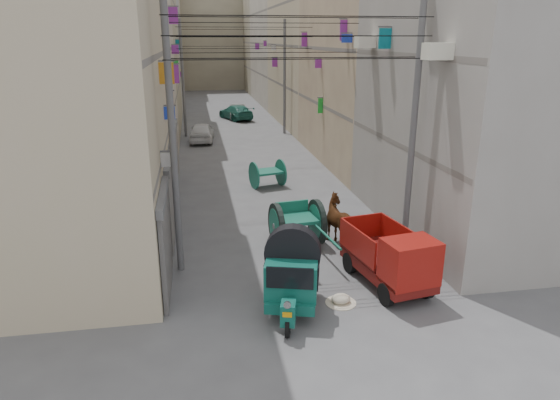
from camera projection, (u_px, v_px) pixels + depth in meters
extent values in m
plane|color=#4B4C4E|center=(355.00, 383.00, 10.24)|extent=(140.00, 140.00, 0.00)
cube|color=tan|center=(14.00, 47.00, 14.44)|extent=(8.00, 10.00, 13.00)
cube|color=#69635D|center=(160.00, 153.00, 16.08)|extent=(0.25, 9.80, 0.18)
cube|color=#69635D|center=(152.00, 57.00, 15.16)|extent=(0.25, 9.80, 0.18)
cube|color=#B0A797|center=(89.00, 54.00, 24.90)|extent=(8.00, 12.00, 12.00)
cube|color=#69635D|center=(172.00, 108.00, 26.39)|extent=(0.25, 11.76, 0.18)
cube|color=#69635D|center=(168.00, 49.00, 25.46)|extent=(0.25, 11.76, 0.18)
cube|color=#9E977C|center=(121.00, 34.00, 36.77)|extent=(8.00, 14.00, 14.00)
cube|color=#69635D|center=(177.00, 86.00, 38.57)|extent=(0.25, 13.72, 0.18)
cube|color=#69635D|center=(175.00, 46.00, 37.65)|extent=(0.25, 13.72, 0.18)
cube|color=#69635D|center=(172.00, 3.00, 36.72)|extent=(0.25, 13.72, 0.18)
cube|color=gray|center=(140.00, 47.00, 50.23)|extent=(8.00, 14.00, 11.80)
cube|color=#69635D|center=(180.00, 74.00, 51.69)|extent=(0.25, 13.72, 0.18)
cube|color=#69635D|center=(179.00, 44.00, 50.76)|extent=(0.25, 13.72, 0.18)
cube|color=#69635D|center=(177.00, 12.00, 49.84)|extent=(0.25, 13.72, 0.18)
cube|color=tan|center=(149.00, 38.00, 62.15)|extent=(8.00, 12.00, 13.50)
cube|color=#69635D|center=(182.00, 67.00, 63.88)|extent=(0.25, 11.76, 0.18)
cube|color=#69635D|center=(181.00, 42.00, 62.95)|extent=(0.25, 11.76, 0.18)
cube|color=#69635D|center=(179.00, 17.00, 62.02)|extent=(0.25, 11.76, 0.18)
cube|color=gray|center=(516.00, 45.00, 17.02)|extent=(8.00, 10.00, 13.00)
cube|color=#69635D|center=(401.00, 145.00, 17.41)|extent=(0.25, 9.80, 0.18)
cube|color=#69635D|center=(408.00, 55.00, 16.49)|extent=(0.25, 9.80, 0.18)
cube|color=tan|center=(392.00, 52.00, 27.48)|extent=(8.00, 12.00, 12.00)
cube|color=#69635D|center=(323.00, 105.00, 27.72)|extent=(0.25, 11.76, 0.18)
cube|color=#69635D|center=(324.00, 49.00, 26.79)|extent=(0.25, 11.76, 0.18)
cube|color=tan|center=(330.00, 35.00, 39.35)|extent=(8.00, 14.00, 14.00)
cube|color=#69635D|center=(282.00, 84.00, 39.90)|extent=(0.25, 13.72, 0.18)
cube|color=#69635D|center=(282.00, 45.00, 38.98)|extent=(0.25, 13.72, 0.18)
cube|color=#69635D|center=(282.00, 4.00, 38.05)|extent=(0.25, 13.72, 0.18)
cube|color=#B0A797|center=(295.00, 46.00, 52.81)|extent=(8.00, 14.00, 11.80)
cube|color=#69635D|center=(259.00, 73.00, 53.02)|extent=(0.25, 13.72, 0.18)
cube|color=#69635D|center=(259.00, 43.00, 52.09)|extent=(0.25, 13.72, 0.18)
cube|color=#69635D|center=(258.00, 13.00, 51.17)|extent=(0.25, 13.72, 0.18)
cube|color=#9E977C|center=(275.00, 38.00, 64.73)|extent=(8.00, 12.00, 13.50)
cube|color=#69635D|center=(246.00, 66.00, 65.21)|extent=(0.25, 11.76, 0.18)
cube|color=#69635D|center=(246.00, 42.00, 64.28)|extent=(0.25, 11.76, 0.18)
cube|color=#69635D|center=(245.00, 18.00, 63.35)|extent=(0.25, 11.76, 0.18)
cube|color=#9E977C|center=(211.00, 40.00, 70.08)|extent=(22.00, 10.00, 13.00)
cube|color=#4E4E53|center=(166.00, 246.00, 13.71)|extent=(0.12, 3.00, 2.60)
cube|color=#545457|center=(163.00, 196.00, 13.26)|extent=(0.18, 3.20, 0.25)
cube|color=#4E4E53|center=(171.00, 204.00, 17.17)|extent=(0.12, 3.00, 2.60)
cube|color=#545457|center=(168.00, 163.00, 16.73)|extent=(0.18, 3.20, 0.25)
cube|color=#4E4E53|center=(174.00, 176.00, 20.64)|extent=(0.12, 3.00, 2.60)
cube|color=#545457|center=(172.00, 142.00, 20.19)|extent=(0.18, 3.20, 0.25)
cube|color=#4E4E53|center=(176.00, 156.00, 24.20)|extent=(0.12, 3.00, 2.60)
cube|color=#545457|center=(175.00, 126.00, 23.76)|extent=(0.18, 3.20, 0.25)
cube|color=silver|center=(274.00, 48.00, 41.13)|extent=(0.38, 0.08, 0.41)
cube|color=orange|center=(182.00, 72.00, 47.49)|extent=(0.27, 0.08, 0.71)
cube|color=silver|center=(168.00, 159.00, 14.62)|extent=(0.44, 0.08, 0.42)
cube|color=#88278F|center=(174.00, 74.00, 22.83)|extent=(0.45, 0.08, 0.84)
cube|color=#88278F|center=(257.00, 46.00, 51.08)|extent=(0.41, 0.08, 0.59)
cube|color=#1A37BA|center=(169.00, 113.00, 17.47)|extent=(0.38, 0.08, 0.44)
cube|color=#88278F|center=(275.00, 62.00, 40.78)|extent=(0.43, 0.08, 0.72)
cube|color=#88278F|center=(265.00, 44.00, 46.06)|extent=(0.28, 0.08, 0.44)
cube|color=#88278F|center=(173.00, 16.00, 25.95)|extent=(0.48, 0.08, 0.84)
cube|color=#88278F|center=(182.00, 74.00, 44.16)|extent=(0.31, 0.08, 0.44)
cube|color=#88278F|center=(318.00, 64.00, 27.01)|extent=(0.35, 0.08, 0.45)
cube|color=#88278F|center=(304.00, 40.00, 30.03)|extent=(0.34, 0.08, 0.79)
cube|color=red|center=(170.00, 98.00, 19.49)|extent=(0.28, 0.08, 0.52)
cube|color=#0B6F7F|center=(177.00, 45.00, 35.44)|extent=(0.28, 0.08, 0.74)
cube|color=green|center=(320.00, 106.00, 27.22)|extent=(0.26, 0.08, 0.80)
cube|color=#88278F|center=(385.00, 40.00, 17.57)|extent=(0.34, 0.08, 0.55)
cube|color=#BA7315|center=(166.00, 73.00, 15.89)|extent=(0.47, 0.08, 0.67)
cube|color=#88278F|center=(175.00, 49.00, 27.55)|extent=(0.40, 0.08, 0.47)
cube|color=green|center=(176.00, 66.00, 28.30)|extent=(0.32, 0.08, 0.55)
cube|color=#1A37BA|center=(347.00, 38.00, 21.65)|extent=(0.47, 0.08, 0.35)
cube|color=#88278F|center=(343.00, 30.00, 22.33)|extent=(0.32, 0.08, 0.89)
cube|color=#0B6F7F|center=(385.00, 38.00, 17.47)|extent=(0.44, 0.08, 0.69)
cube|color=#BA7315|center=(159.00, 175.00, 14.28)|extent=(0.10, 3.20, 0.80)
cube|color=#88278F|center=(170.00, 124.00, 22.72)|extent=(0.10, 3.20, 0.80)
cube|color=orange|center=(177.00, 96.00, 33.96)|extent=(0.10, 3.20, 0.80)
cube|color=#0B6F7F|center=(180.00, 81.00, 45.21)|extent=(0.10, 3.20, 0.80)
cube|color=#0B6F7F|center=(424.00, 164.00, 15.59)|extent=(0.10, 3.20, 0.80)
cube|color=orange|center=(342.00, 120.00, 24.03)|extent=(0.10, 3.20, 0.80)
cube|color=#BA7315|center=(293.00, 94.00, 35.27)|extent=(0.10, 3.20, 0.80)
cube|color=orange|center=(268.00, 80.00, 46.52)|extent=(0.10, 3.20, 0.80)
cube|color=silver|center=(438.00, 51.00, 13.54)|extent=(0.70, 0.55, 0.45)
cube|color=silver|center=(365.00, 42.00, 19.10)|extent=(0.70, 0.55, 0.45)
cylinder|color=#545457|center=(173.00, 140.00, 14.05)|extent=(0.20, 0.20, 8.00)
cylinder|color=#545457|center=(413.00, 132.00, 15.21)|extent=(0.20, 0.20, 8.00)
cylinder|color=#545457|center=(183.00, 79.00, 34.66)|extent=(0.20, 0.20, 8.00)
cylinder|color=#545457|center=(285.00, 78.00, 35.82)|extent=(0.20, 0.20, 8.00)
cylinder|color=black|center=(302.00, 59.00, 13.48)|extent=(7.40, 0.02, 0.02)
cylinder|color=black|center=(303.00, 36.00, 13.29)|extent=(7.40, 0.02, 0.02)
cylinder|color=black|center=(303.00, 16.00, 13.14)|extent=(7.40, 0.02, 0.02)
cylinder|color=black|center=(295.00, 58.00, 14.41)|extent=(7.40, 0.02, 0.02)
cylinder|color=black|center=(295.00, 36.00, 14.23)|extent=(7.40, 0.02, 0.02)
cylinder|color=black|center=(295.00, 17.00, 14.07)|extent=(7.40, 0.02, 0.02)
cylinder|color=black|center=(267.00, 53.00, 19.57)|extent=(7.40, 0.02, 0.02)
cylinder|color=black|center=(267.00, 36.00, 19.38)|extent=(7.40, 0.02, 0.02)
cylinder|color=black|center=(267.00, 23.00, 19.23)|extent=(7.40, 0.02, 0.02)
cylinder|color=black|center=(246.00, 48.00, 27.07)|extent=(7.40, 0.02, 0.02)
cylinder|color=black|center=(246.00, 37.00, 26.88)|extent=(7.40, 0.02, 0.02)
cylinder|color=black|center=(245.00, 27.00, 26.72)|extent=(7.40, 0.02, 0.02)
cylinder|color=black|center=(234.00, 46.00, 34.56)|extent=(7.40, 0.02, 0.02)
cylinder|color=black|center=(233.00, 37.00, 34.38)|extent=(7.40, 0.02, 0.02)
cylinder|color=black|center=(233.00, 29.00, 34.22)|extent=(7.40, 0.02, 0.02)
cylinder|color=black|center=(288.00, 326.00, 11.76)|extent=(0.27, 0.57, 0.55)
cylinder|color=black|center=(274.00, 287.00, 13.59)|extent=(0.27, 0.57, 0.55)
cylinder|color=black|center=(314.00, 289.00, 13.48)|extent=(0.27, 0.57, 0.55)
cube|color=#0E4F43|center=(292.00, 292.00, 12.91)|extent=(1.70, 2.15, 0.28)
cube|color=#0E4F43|center=(288.00, 313.00, 11.71)|extent=(0.45, 0.52, 0.54)
cylinder|color=silver|center=(287.00, 305.00, 11.38)|extent=(0.18, 0.10, 0.18)
cube|color=orange|center=(287.00, 315.00, 11.44)|extent=(0.22, 0.09, 0.12)
cube|color=#0E4F43|center=(293.00, 272.00, 12.79)|extent=(1.70, 1.97, 0.94)
cube|color=black|center=(290.00, 278.00, 11.90)|extent=(1.11, 0.37, 0.54)
cube|color=black|center=(267.00, 267.00, 12.82)|extent=(0.36, 1.15, 0.64)
cube|color=black|center=(318.00, 269.00, 12.69)|extent=(0.36, 1.15, 0.64)
cube|color=white|center=(290.00, 306.00, 12.10)|extent=(1.20, 0.38, 0.06)
cylinder|color=black|center=(277.00, 226.00, 16.62)|extent=(0.36, 1.56, 1.55)
cylinder|color=#145B47|center=(277.00, 226.00, 16.62)|extent=(0.34, 1.22, 1.21)
cylinder|color=#545457|center=(277.00, 226.00, 16.62)|extent=(0.27, 0.23, 0.20)
cylinder|color=black|center=(317.00, 222.00, 17.02)|extent=(0.36, 1.56, 1.55)
cylinder|color=#145B47|center=(317.00, 222.00, 17.02)|extent=(0.34, 1.22, 1.21)
cylinder|color=#545457|center=(317.00, 222.00, 17.02)|extent=(0.27, 0.23, 0.20)
cylinder|color=#545457|center=(297.00, 224.00, 16.82)|extent=(1.49, 0.28, 0.09)
cube|color=#145B47|center=(297.00, 218.00, 16.76)|extent=(1.31, 1.36, 0.11)
cube|color=#145B47|center=(292.00, 206.00, 17.19)|extent=(1.16, 0.24, 0.39)
cylinder|color=#145B47|center=(298.00, 237.00, 15.41)|extent=(0.40, 2.53, 0.08)
cylinder|color=#145B47|center=(325.00, 234.00, 15.66)|extent=(0.40, 2.53, 0.08)
cylinder|color=black|center=(386.00, 295.00, 13.12)|extent=(0.28, 0.64, 0.62)
cylinder|color=black|center=(350.00, 263.00, 14.98)|extent=(0.28, 0.64, 0.62)
cylinder|color=black|center=(426.00, 287.00, 13.52)|extent=(0.28, 0.64, 0.62)
cylinder|color=black|center=(385.00, 257.00, 15.38)|extent=(0.28, 0.64, 0.62)
cube|color=#550E0C|center=(386.00, 268.00, 14.19)|extent=(1.89, 3.31, 0.33)
cube|color=maroon|center=(410.00, 262.00, 13.01)|extent=(1.52, 1.22, 1.18)
cube|color=black|center=(420.00, 265.00, 12.58)|extent=(1.22, 0.27, 0.52)
cube|color=#550E0C|center=(377.00, 252.00, 14.57)|extent=(1.76, 2.30, 0.11)
cube|color=maroon|center=(357.00, 243.00, 14.22)|extent=(0.42, 2.06, 0.80)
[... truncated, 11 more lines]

